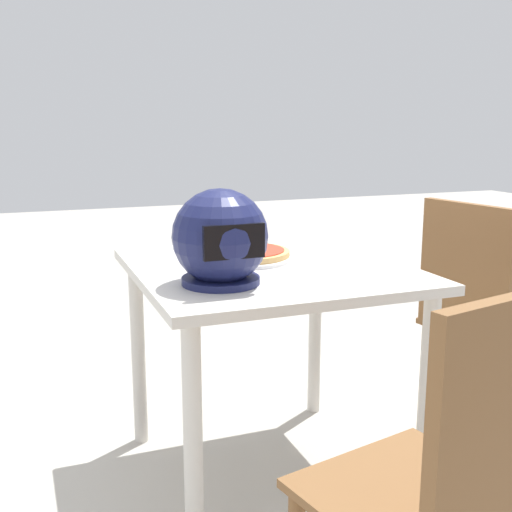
{
  "coord_description": "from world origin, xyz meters",
  "views": [
    {
      "loc": [
        0.74,
        1.82,
        1.17
      ],
      "look_at": [
        0.02,
        -0.05,
        0.74
      ],
      "focal_mm": 44.76,
      "sensor_mm": 36.0,
      "label": 1
    }
  ],
  "objects_px": {
    "chair_side": "(480,312)",
    "dining_table": "(268,296)",
    "motorcycle_helmet": "(220,239)",
    "chair_far": "(457,490)",
    "pizza": "(244,252)"
  },
  "relations": [
    {
      "from": "pizza",
      "to": "motorcycle_helmet",
      "type": "distance_m",
      "value": 0.35
    },
    {
      "from": "dining_table",
      "to": "motorcycle_helmet",
      "type": "relative_size",
      "value": 3.24
    },
    {
      "from": "dining_table",
      "to": "motorcycle_helmet",
      "type": "distance_m",
      "value": 0.36
    },
    {
      "from": "motorcycle_helmet",
      "to": "chair_side",
      "type": "relative_size",
      "value": 0.3
    },
    {
      "from": "dining_table",
      "to": "chair_side",
      "type": "height_order",
      "value": "chair_side"
    },
    {
      "from": "chair_far",
      "to": "motorcycle_helmet",
      "type": "bearing_deg",
      "value": -76.22
    },
    {
      "from": "motorcycle_helmet",
      "to": "chair_far",
      "type": "bearing_deg",
      "value": 103.78
    },
    {
      "from": "motorcycle_helmet",
      "to": "chair_far",
      "type": "distance_m",
      "value": 0.89
    },
    {
      "from": "pizza",
      "to": "motorcycle_helmet",
      "type": "bearing_deg",
      "value": 58.64
    },
    {
      "from": "motorcycle_helmet",
      "to": "chair_side",
      "type": "distance_m",
      "value": 1.05
    },
    {
      "from": "dining_table",
      "to": "chair_far",
      "type": "distance_m",
      "value": 0.98
    },
    {
      "from": "dining_table",
      "to": "pizza",
      "type": "height_order",
      "value": "pizza"
    },
    {
      "from": "dining_table",
      "to": "chair_side",
      "type": "xyz_separation_m",
      "value": [
        -0.78,
        0.09,
        -0.11
      ]
    },
    {
      "from": "chair_side",
      "to": "dining_table",
      "type": "bearing_deg",
      "value": -6.36
    },
    {
      "from": "pizza",
      "to": "chair_far",
      "type": "height_order",
      "value": "chair_far"
    }
  ]
}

